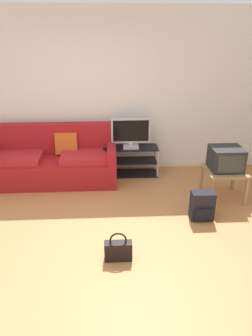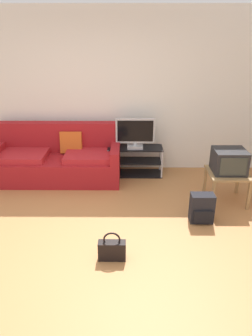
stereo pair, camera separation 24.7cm
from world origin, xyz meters
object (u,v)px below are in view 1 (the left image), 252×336
Objects in this scene: backpack at (202,206)px; crt_tv at (226,159)px; tv_stand at (131,161)px; flat_tv at (131,133)px; side_table at (224,174)px; couch at (53,161)px; handbag at (118,250)px.

crt_tv is at bearing 76.73° from backpack.
crt_tv is (1.31, -0.93, 0.37)m from tv_stand.
side_table is (1.31, -0.92, -0.35)m from flat_tv.
crt_tv reaches higher than backpack.
crt_tv reaches higher than tv_stand.
side_table is at bearing -16.89° from couch.
couch is 2.53m from backpack.
crt_tv is 1.14× the size of backpack.
backpack is (-0.47, -0.56, -0.20)m from side_table.
tv_stand is 2.39× the size of backpack.
flat_tv is 1.89× the size of handbag.
side_table is (1.31, -0.95, 0.14)m from tv_stand.
side_table is 1.43× the size of backpack.
couch reaches higher than crt_tv.
flat_tv reaches higher than backpack.
couch is 1.30m from tv_stand.
tv_stand is at bearing 82.80° from handbag.
backpack is 1.37m from handbag.
couch is at bearing -173.05° from tv_stand.
side_table reaches higher than backpack.
handbag is at bearing -97.27° from flat_tv.
backpack is (0.84, -1.51, -0.06)m from tv_stand.
crt_tv is 2.15m from handbag.
side_table is 0.76m from backpack.
backpack is (0.84, -1.49, -0.55)m from flat_tv.
couch reaches higher than side_table.
couch is at bearing 173.35° from backpack.
handbag is at bearing -64.78° from couch.
flat_tv reaches higher than tv_stand.
side_table is 1.62× the size of handbag.
flat_tv reaches higher than crt_tv.
tv_stand is 2.09× the size of crt_tv.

